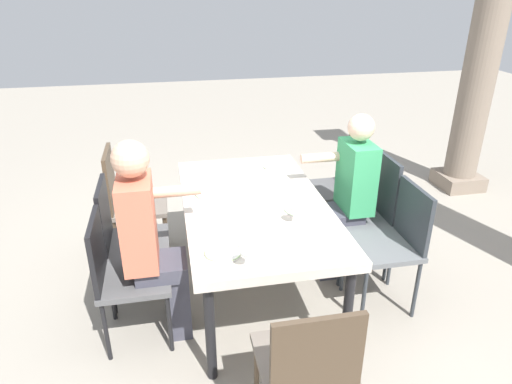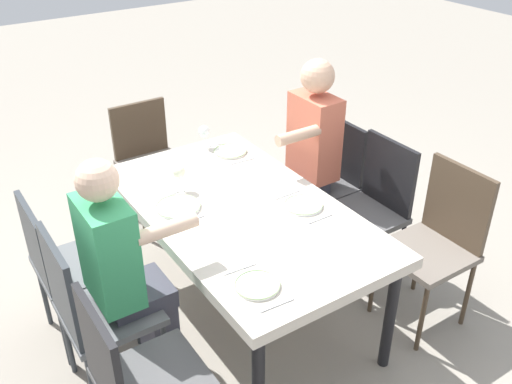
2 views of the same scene
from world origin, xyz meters
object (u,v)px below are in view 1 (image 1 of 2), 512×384
chair_west_north (343,181)px  chair_east_south (121,271)px  wine_glass_2 (296,208)px  diner_man_white (347,193)px  diner_woman_green (150,238)px  chair_mid_north (368,208)px  wine_glass_3 (246,251)px  chair_east_north (394,238)px  chair_west_south (128,198)px  chair_mid_south (124,235)px  stone_column_near (483,56)px  dining_table (255,210)px  chair_head_east (307,363)px  plate_1 (210,194)px  plate_2 (302,209)px  plate_0 (276,166)px  plate_3 (223,252)px

chair_west_north → chair_east_south: bearing=-62.1°
wine_glass_2 → chair_west_north: bearing=143.8°
diner_man_white → diner_woman_green: bearing=-72.9°
chair_mid_north → diner_man_white: size_ratio=0.74×
wine_glass_3 → chair_east_north: bearing=111.6°
chair_west_south → wine_glass_3: chair_west_south is taller
chair_mid_south → stone_column_near: bearing=110.3°
dining_table → chair_mid_north: size_ratio=1.81×
chair_head_east → plate_1: bearing=-168.8°
wine_glass_2 → chair_west_south: bearing=-131.7°
chair_head_east → diner_man_white: (-1.40, 0.73, 0.17)m
plate_1 → wine_glass_2: bearing=42.1°
chair_west_north → chair_mid_north: size_ratio=1.00×
plate_1 → wine_glass_3: wine_glass_3 is taller
chair_east_south → plate_2: (-0.15, 1.20, 0.23)m
chair_mid_north → plate_1: 1.23m
chair_west_north → plate_0: bearing=-88.0°
chair_east_north → plate_0: (-0.95, -0.61, 0.21)m
dining_table → plate_2: (0.19, 0.29, 0.07)m
plate_3 → chair_west_north: bearing=135.6°
stone_column_near → plate_0: stone_column_near is taller
chair_west_south → chair_east_north: 2.07m
wine_glass_2 → chair_east_south: bearing=-91.0°
plate_1 → wine_glass_2: (0.54, 0.48, 0.11)m
chair_west_south → wine_glass_3: bearing=26.9°
chair_east_north → plate_3: 1.26m
diner_woman_green → plate_2: diner_woman_green is taller
dining_table → diner_man_white: size_ratio=1.34×
plate_0 → wine_glass_2: bearing=-6.2°
wine_glass_2 → diner_woman_green: bearing=-91.4°
chair_mid_south → diner_woman_green: (0.44, 0.20, 0.21)m
diner_man_white → chair_mid_north: bearing=89.1°
chair_west_north → chair_mid_south: size_ratio=1.06×
chair_west_north → plate_0: (0.02, -0.62, 0.19)m
chair_west_south → plate_2: bearing=55.9°
plate_0 → chair_west_south: bearing=-91.0°
chair_east_south → wine_glass_3: wine_glass_3 is taller
chair_mid_north → wine_glass_2: 0.91m
diner_man_white → plate_1: (-0.07, -1.02, 0.06)m
wine_glass_2 → dining_table: bearing=-151.7°
plate_1 → plate_2: bearing=57.9°
chair_east_north → plate_0: size_ratio=4.36×
dining_table → chair_east_north: size_ratio=1.91×
diner_woman_green → chair_west_south: bearing=-168.1°
plate_1 → wine_glass_2: 0.73m
chair_mid_north → diner_woman_green: size_ratio=0.71×
chair_west_south → chair_east_south: chair_west_south is taller
chair_west_north → plate_1: bearing=-69.5°
dining_table → chair_east_south: chair_east_south is taller
chair_east_south → plate_2: chair_east_south is taller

